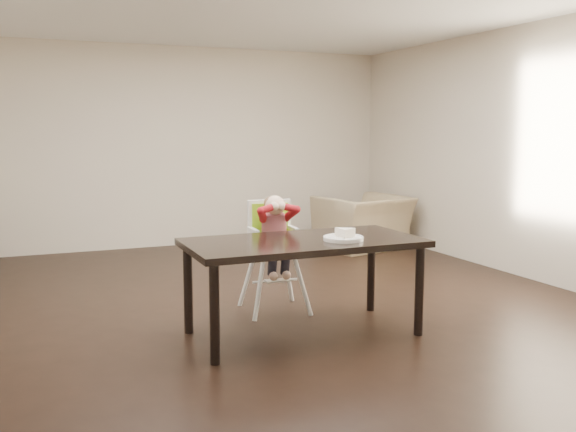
{
  "coord_description": "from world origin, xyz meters",
  "views": [
    {
      "loc": [
        -1.98,
        -5.16,
        1.59
      ],
      "look_at": [
        0.06,
        -0.28,
        0.87
      ],
      "focal_mm": 40.0,
      "sensor_mm": 36.0,
      "label": 1
    }
  ],
  "objects": [
    {
      "name": "armchair",
      "position": [
        2.2,
        2.25,
        0.48
      ],
      "size": [
        1.21,
        0.92,
        0.95
      ],
      "primitive_type": "imported",
      "rotation": [
        0.0,
        0.0,
        3.36
      ],
      "color": "tan",
      "rests_on": "ground"
    },
    {
      "name": "room_walls",
      "position": [
        0.0,
        0.0,
        1.86
      ],
      "size": [
        6.02,
        7.02,
        2.71
      ],
      "color": "beige",
      "rests_on": "ground"
    },
    {
      "name": "dining_table",
      "position": [
        -0.0,
        -0.73,
        0.67
      ],
      "size": [
        1.8,
        0.9,
        0.75
      ],
      "color": "black",
      "rests_on": "ground"
    },
    {
      "name": "ground",
      "position": [
        0.0,
        0.0,
        0.0
      ],
      "size": [
        7.0,
        7.0,
        0.0
      ],
      "primitive_type": "plane",
      "color": "black",
      "rests_on": "ground"
    },
    {
      "name": "plate",
      "position": [
        0.27,
        -0.87,
        0.78
      ],
      "size": [
        0.33,
        0.33,
        0.09
      ],
      "rotation": [
        0.0,
        0.0,
        0.08
      ],
      "color": "white",
      "rests_on": "dining_table"
    },
    {
      "name": "high_chair",
      "position": [
        0.03,
        -0.01,
        0.72
      ],
      "size": [
        0.46,
        0.46,
        1.02
      ],
      "rotation": [
        0.0,
        0.0,
        -0.07
      ],
      "color": "white",
      "rests_on": "ground"
    }
  ]
}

